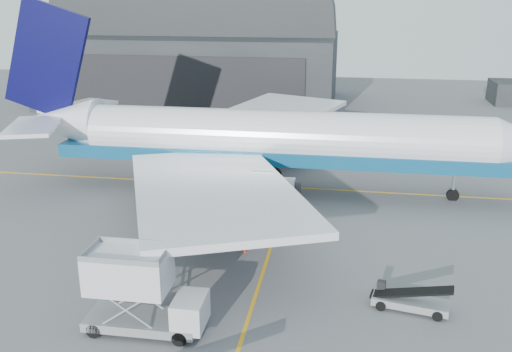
% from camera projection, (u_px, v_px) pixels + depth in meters
% --- Properties ---
extents(ground, '(200.00, 200.00, 0.00)m').
position_uv_depth(ground, '(261.00, 280.00, 40.31)').
color(ground, '#565659').
rests_on(ground, ground).
extents(taxi_lines, '(80.00, 42.12, 0.02)m').
position_uv_depth(taxi_lines, '(282.00, 214.00, 52.19)').
color(taxi_lines, '#EEA816').
rests_on(taxi_lines, ground).
extents(hangar, '(50.00, 28.30, 28.00)m').
position_uv_depth(hangar, '(194.00, 48.00, 101.60)').
color(hangar, black).
rests_on(hangar, ground).
extents(airliner, '(54.64, 52.98, 19.17)m').
position_uv_depth(airliner, '(264.00, 139.00, 56.72)').
color(airliner, white).
rests_on(airliner, ground).
extents(catering_truck, '(7.26, 2.85, 4.99)m').
position_uv_depth(catering_truck, '(140.00, 292.00, 33.63)').
color(catering_truck, gray).
rests_on(catering_truck, ground).
extents(pushback_tug, '(4.71, 3.08, 2.06)m').
position_uv_depth(pushback_tug, '(254.00, 207.00, 51.68)').
color(pushback_tug, black).
rests_on(pushback_tug, ground).
extents(belt_loader_b, '(5.19, 2.55, 1.94)m').
position_uv_depth(belt_loader_b, '(409.00, 301.00, 36.43)').
color(belt_loader_b, gray).
rests_on(belt_loader_b, ground).
extents(traffic_cone, '(0.32, 0.32, 0.47)m').
position_uv_depth(traffic_cone, '(244.00, 249.00, 44.55)').
color(traffic_cone, '#FF3A08').
rests_on(traffic_cone, ground).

